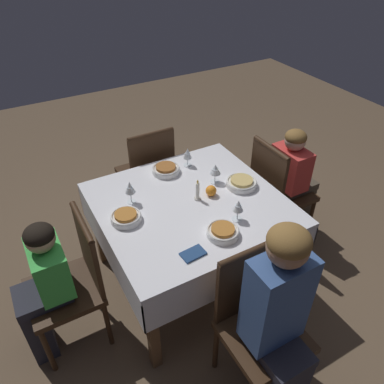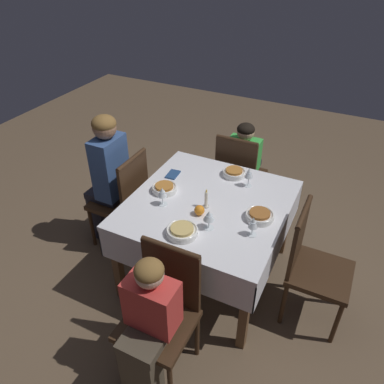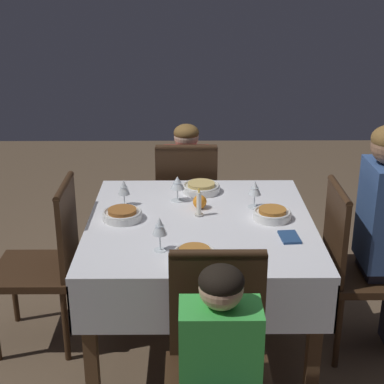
{
  "view_description": "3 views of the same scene",
  "coord_description": "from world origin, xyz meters",
  "px_view_note": "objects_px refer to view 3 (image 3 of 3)",
  "views": [
    {
      "loc": [
        0.93,
        1.69,
        2.27
      ],
      "look_at": [
        -0.04,
        -0.04,
        0.78
      ],
      "focal_mm": 35.0,
      "sensor_mm": 36.0,
      "label": 1
    },
    {
      "loc": [
        -2.06,
        -0.87,
        2.39
      ],
      "look_at": [
        -0.08,
        0.1,
        0.85
      ],
      "focal_mm": 35.0,
      "sensor_mm": 36.0,
      "label": 2
    },
    {
      "loc": [
        2.73,
        -0.06,
        1.95
      ],
      "look_at": [
        0.05,
        -0.04,
        0.91
      ],
      "focal_mm": 55.0,
      "sensor_mm": 36.0,
      "label": 3
    }
  ],
  "objects_px": {
    "chair_east": "(218,360)",
    "wine_glass_south": "(124,188)",
    "chair_south": "(47,258)",
    "wine_glass_north": "(255,189)",
    "napkin_red_folded": "(289,237)",
    "chair_north": "(356,263)",
    "orange_fruit": "(201,202)",
    "bowl_east": "(195,255)",
    "bowl_west": "(201,187)",
    "wine_glass_west": "(177,183)",
    "dining_table": "(200,236)",
    "person_child_green": "(220,383)",
    "wine_glass_east": "(160,227)",
    "bowl_south": "(122,214)",
    "candle_centerpiece": "(199,205)",
    "chair_west": "(187,201)",
    "person_child_red": "(187,186)",
    "bowl_north": "(272,214)"
  },
  "relations": [
    {
      "from": "chair_east",
      "to": "wine_glass_east",
      "type": "relative_size",
      "value": 5.64
    },
    {
      "from": "bowl_east",
      "to": "chair_east",
      "type": "bearing_deg",
      "value": 12.49
    },
    {
      "from": "dining_table",
      "to": "bowl_west",
      "type": "height_order",
      "value": "bowl_west"
    },
    {
      "from": "wine_glass_east",
      "to": "chair_south",
      "type": "bearing_deg",
      "value": -121.2
    },
    {
      "from": "dining_table",
      "to": "wine_glass_north",
      "type": "height_order",
      "value": "wine_glass_north"
    },
    {
      "from": "chair_east",
      "to": "wine_glass_south",
      "type": "bearing_deg",
      "value": 113.93
    },
    {
      "from": "chair_south",
      "to": "bowl_south",
      "type": "height_order",
      "value": "chair_south"
    },
    {
      "from": "bowl_north",
      "to": "chair_north",
      "type": "bearing_deg",
      "value": 83.64
    },
    {
      "from": "wine_glass_south",
      "to": "bowl_east",
      "type": "bearing_deg",
      "value": 30.19
    },
    {
      "from": "bowl_south",
      "to": "chair_south",
      "type": "bearing_deg",
      "value": -92.77
    },
    {
      "from": "dining_table",
      "to": "person_child_green",
      "type": "distance_m",
      "value": 1.01
    },
    {
      "from": "dining_table",
      "to": "candle_centerpiece",
      "type": "xyz_separation_m",
      "value": [
        -0.06,
        -0.01,
        0.15
      ]
    },
    {
      "from": "chair_north",
      "to": "bowl_east",
      "type": "bearing_deg",
      "value": 115.52
    },
    {
      "from": "napkin_red_folded",
      "to": "chair_north",
      "type": "bearing_deg",
      "value": 115.1
    },
    {
      "from": "wine_glass_south",
      "to": "candle_centerpiece",
      "type": "distance_m",
      "value": 0.43
    },
    {
      "from": "chair_south",
      "to": "bowl_west",
      "type": "bearing_deg",
      "value": 113.99
    },
    {
      "from": "dining_table",
      "to": "wine_glass_south",
      "type": "distance_m",
      "value": 0.49
    },
    {
      "from": "candle_centerpiece",
      "to": "napkin_red_folded",
      "type": "xyz_separation_m",
      "value": [
        0.27,
        0.43,
        -0.05
      ]
    },
    {
      "from": "bowl_east",
      "to": "napkin_red_folded",
      "type": "relative_size",
      "value": 1.34
    },
    {
      "from": "chair_north",
      "to": "bowl_south",
      "type": "xyz_separation_m",
      "value": [
        -0.05,
        -1.2,
        0.26
      ]
    },
    {
      "from": "orange_fruit",
      "to": "chair_north",
      "type": "bearing_deg",
      "value": 76.48
    },
    {
      "from": "chair_north",
      "to": "orange_fruit",
      "type": "height_order",
      "value": "chair_north"
    },
    {
      "from": "chair_east",
      "to": "candle_centerpiece",
      "type": "bearing_deg",
      "value": 93.82
    },
    {
      "from": "chair_west",
      "to": "bowl_north",
      "type": "bearing_deg",
      "value": 118.39
    },
    {
      "from": "person_child_red",
      "to": "napkin_red_folded",
      "type": "xyz_separation_m",
      "value": [
        1.21,
        0.49,
        0.19
      ]
    },
    {
      "from": "chair_east",
      "to": "bowl_south",
      "type": "bearing_deg",
      "value": 118.0
    },
    {
      "from": "bowl_north",
      "to": "wine_glass_west",
      "type": "distance_m",
      "value": 0.55
    },
    {
      "from": "person_child_red",
      "to": "napkin_red_folded",
      "type": "distance_m",
      "value": 1.32
    },
    {
      "from": "dining_table",
      "to": "bowl_east",
      "type": "relative_size",
      "value": 6.23
    },
    {
      "from": "chair_north",
      "to": "chair_south",
      "type": "xyz_separation_m",
      "value": [
        -0.07,
        -1.61,
        0.0
      ]
    },
    {
      "from": "dining_table",
      "to": "bowl_south",
      "type": "xyz_separation_m",
      "value": [
        -0.02,
        -0.4,
        0.12
      ]
    },
    {
      "from": "bowl_east",
      "to": "wine_glass_south",
      "type": "distance_m",
      "value": 0.74
    },
    {
      "from": "wine_glass_north",
      "to": "bowl_west",
      "type": "height_order",
      "value": "wine_glass_north"
    },
    {
      "from": "chair_east",
      "to": "wine_glass_north",
      "type": "relative_size",
      "value": 6.24
    },
    {
      "from": "wine_glass_south",
      "to": "wine_glass_west",
      "type": "bearing_deg",
      "value": 102.55
    },
    {
      "from": "chair_east",
      "to": "chair_south",
      "type": "height_order",
      "value": "same"
    },
    {
      "from": "chair_west",
      "to": "orange_fruit",
      "type": "distance_m",
      "value": 0.72
    },
    {
      "from": "bowl_west",
      "to": "bowl_east",
      "type": "distance_m",
      "value": 0.84
    },
    {
      "from": "bowl_north",
      "to": "bowl_south",
      "type": "height_order",
      "value": "same"
    },
    {
      "from": "bowl_west",
      "to": "bowl_east",
      "type": "height_order",
      "value": "same"
    },
    {
      "from": "napkin_red_folded",
      "to": "chair_east",
      "type": "bearing_deg",
      "value": -30.75
    },
    {
      "from": "chair_west",
      "to": "napkin_red_folded",
      "type": "xyz_separation_m",
      "value": [
        1.04,
        0.49,
        0.23
      ]
    },
    {
      "from": "bowl_east",
      "to": "orange_fruit",
      "type": "height_order",
      "value": "orange_fruit"
    },
    {
      "from": "chair_east",
      "to": "chair_south",
      "type": "distance_m",
      "value": 1.22
    },
    {
      "from": "chair_east",
      "to": "bowl_east",
      "type": "distance_m",
      "value": 0.48
    },
    {
      "from": "bowl_west",
      "to": "wine_glass_north",
      "type": "bearing_deg",
      "value": 50.52
    },
    {
      "from": "wine_glass_north",
      "to": "person_child_green",
      "type": "bearing_deg",
      "value": -11.52
    },
    {
      "from": "chair_south",
      "to": "wine_glass_east",
      "type": "relative_size",
      "value": 5.64
    },
    {
      "from": "person_child_green",
      "to": "wine_glass_east",
      "type": "distance_m",
      "value": 0.77
    },
    {
      "from": "wine_glass_west",
      "to": "wine_glass_south",
      "type": "distance_m",
      "value": 0.29
    }
  ]
}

